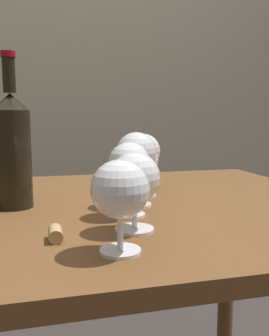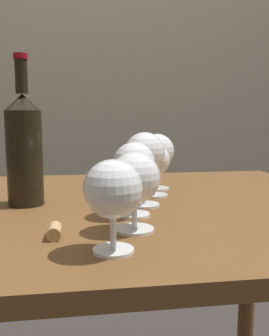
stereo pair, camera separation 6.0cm
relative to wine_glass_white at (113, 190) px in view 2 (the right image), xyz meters
The scene contains 10 objects.
back_wall 1.54m from the wine_glass_white, 91.33° to the left, with size 5.00×0.08×2.60m, color #B2A893.
dining_table 0.36m from the wine_glass_white, 96.41° to the left, with size 1.25×0.83×0.75m.
wine_glass_white is the anchor object (origin of this frame).
wine_glass_merlot 0.10m from the wine_glass_white, 64.59° to the left, with size 0.09×0.09×0.13m.
wine_glass_amber 0.19m from the wine_glass_white, 73.00° to the left, with size 0.08×0.08×0.14m.
wine_glass_pinot 0.28m from the wine_glass_white, 70.98° to the left, with size 0.09×0.09×0.16m.
wine_glass_chardonnay 0.38m from the wine_glass_white, 69.80° to the left, with size 0.08×0.08×0.13m.
wine_glass_rose 0.46m from the wine_glass_white, 70.65° to the left, with size 0.09×0.09×0.15m.
wine_bottle 0.35m from the wine_glass_white, 117.77° to the left, with size 0.08×0.08×0.32m.
cork 0.14m from the wine_glass_white, 139.74° to the left, with size 0.02×0.02×0.04m, color tan.
Camera 2 is at (-0.01, -0.80, 0.94)m, focal length 39.13 mm.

